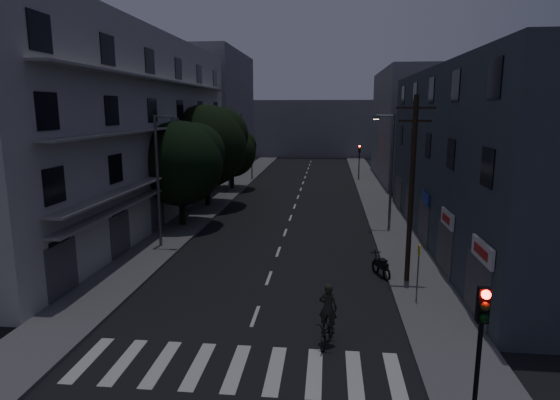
% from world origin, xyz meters
% --- Properties ---
extents(ground, '(160.00, 160.00, 0.00)m').
position_xyz_m(ground, '(0.00, 25.00, 0.00)').
color(ground, black).
rests_on(ground, ground).
extents(sidewalk_left, '(3.00, 90.00, 0.15)m').
position_xyz_m(sidewalk_left, '(-7.50, 25.00, 0.07)').
color(sidewalk_left, '#565659').
rests_on(sidewalk_left, ground).
extents(sidewalk_right, '(3.00, 90.00, 0.15)m').
position_xyz_m(sidewalk_right, '(7.50, 25.00, 0.07)').
color(sidewalk_right, '#565659').
rests_on(sidewalk_right, ground).
extents(crosswalk, '(10.90, 3.00, 0.01)m').
position_xyz_m(crosswalk, '(-0.00, -2.00, 0.00)').
color(crosswalk, beige).
rests_on(crosswalk, ground).
extents(lane_markings, '(0.15, 60.50, 0.01)m').
position_xyz_m(lane_markings, '(0.00, 31.25, 0.01)').
color(lane_markings, beige).
rests_on(lane_markings, ground).
extents(building_left, '(7.00, 36.00, 14.00)m').
position_xyz_m(building_left, '(-11.98, 18.00, 6.99)').
color(building_left, '#ADADA8').
rests_on(building_left, ground).
extents(building_right, '(6.19, 28.00, 11.00)m').
position_xyz_m(building_right, '(11.99, 14.00, 5.50)').
color(building_right, '#2E353E').
rests_on(building_right, ground).
extents(building_far_left, '(6.00, 20.00, 16.00)m').
position_xyz_m(building_far_left, '(-12.00, 48.00, 8.00)').
color(building_far_left, slate).
rests_on(building_far_left, ground).
extents(building_far_right, '(6.00, 20.00, 13.00)m').
position_xyz_m(building_far_right, '(12.00, 42.00, 6.50)').
color(building_far_right, slate).
rests_on(building_far_right, ground).
extents(building_far_end, '(24.00, 8.00, 10.00)m').
position_xyz_m(building_far_end, '(0.00, 70.00, 5.00)').
color(building_far_end, slate).
rests_on(building_far_end, ground).
extents(tree_near, '(6.12, 6.12, 7.55)m').
position_xyz_m(tree_near, '(-7.61, 16.57, 4.87)').
color(tree_near, black).
rests_on(tree_near, sidewalk_left).
extents(tree_mid, '(7.09, 7.09, 8.73)m').
position_xyz_m(tree_mid, '(-7.58, 23.76, 5.61)').
color(tree_mid, black).
rests_on(tree_mid, sidewalk_left).
extents(tree_far, '(5.15, 5.15, 6.37)m').
position_xyz_m(tree_far, '(-7.27, 32.72, 4.14)').
color(tree_far, black).
rests_on(tree_far, sidewalk_left).
extents(traffic_signal_near, '(0.28, 0.37, 4.10)m').
position_xyz_m(traffic_signal_near, '(6.74, -4.90, 3.10)').
color(traffic_signal_near, black).
rests_on(traffic_signal_near, sidewalk_right).
extents(traffic_signal_far_right, '(0.28, 0.37, 4.10)m').
position_xyz_m(traffic_signal_far_right, '(6.57, 40.58, 3.10)').
color(traffic_signal_far_right, black).
rests_on(traffic_signal_far_right, sidewalk_right).
extents(traffic_signal_far_left, '(0.28, 0.37, 4.10)m').
position_xyz_m(traffic_signal_far_left, '(-6.28, 39.39, 3.10)').
color(traffic_signal_far_left, black).
rests_on(traffic_signal_far_left, sidewalk_left).
extents(street_lamp_left_near, '(1.51, 0.25, 8.00)m').
position_xyz_m(street_lamp_left_near, '(-7.26, 11.13, 4.60)').
color(street_lamp_left_near, '#585A5F').
rests_on(street_lamp_left_near, sidewalk_left).
extents(street_lamp_right, '(1.51, 0.25, 8.00)m').
position_xyz_m(street_lamp_right, '(7.19, 17.04, 4.60)').
color(street_lamp_right, '#55585C').
rests_on(street_lamp_right, sidewalk_right).
extents(street_lamp_left_far, '(1.51, 0.25, 8.00)m').
position_xyz_m(street_lamp_left_far, '(-7.09, 30.73, 4.60)').
color(street_lamp_left_far, slate).
rests_on(street_lamp_left_far, sidewalk_left).
extents(utility_pole, '(1.80, 0.24, 9.00)m').
position_xyz_m(utility_pole, '(6.89, 6.51, 4.87)').
color(utility_pole, black).
rests_on(utility_pole, sidewalk_right).
extents(bus_stop_sign, '(0.06, 0.35, 2.52)m').
position_xyz_m(bus_stop_sign, '(6.93, 4.08, 1.89)').
color(bus_stop_sign, '#595B60').
rests_on(bus_stop_sign, sidewalk_right).
extents(motorcycle, '(0.91, 1.87, 1.26)m').
position_xyz_m(motorcycle, '(5.72, 7.38, 0.50)').
color(motorcycle, black).
rests_on(motorcycle, ground).
extents(cyclist, '(1.05, 1.95, 2.34)m').
position_xyz_m(cyclist, '(3.01, -0.06, 0.79)').
color(cyclist, black).
rests_on(cyclist, ground).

